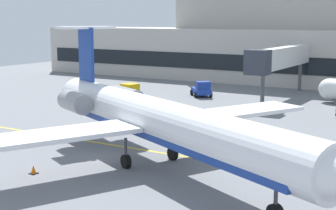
% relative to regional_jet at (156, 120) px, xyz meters
% --- Properties ---
extents(ground, '(120.00, 120.00, 0.11)m').
position_rel_regional_jet_xyz_m(ground, '(-3.92, 0.96, -3.15)').
color(ground, slate).
extents(terminal_building, '(78.34, 11.65, 21.12)m').
position_rel_regional_jet_xyz_m(terminal_building, '(-8.01, 47.17, 4.74)').
color(terminal_building, '#B7B2A8').
rests_on(terminal_building, ground).
extents(jet_bridge_west, '(2.40, 17.88, 6.23)m').
position_rel_regional_jet_xyz_m(jet_bridge_west, '(-2.60, 31.30, 1.74)').
color(jet_bridge_west, silver).
rests_on(jet_bridge_west, ground).
extents(regional_jet, '(30.25, 24.44, 8.88)m').
position_rel_regional_jet_xyz_m(regional_jet, '(0.00, 0.00, 0.00)').
color(regional_jet, white).
rests_on(regional_jet, ground).
extents(pushback_tractor, '(2.72, 4.22, 2.23)m').
position_rel_regional_jet_xyz_m(pushback_tractor, '(-16.12, 18.97, -2.09)').
color(pushback_tractor, '#E5B20C').
rests_on(pushback_tractor, ground).
extents(belt_loader, '(3.54, 3.61, 1.95)m').
position_rel_regional_jet_xyz_m(belt_loader, '(-11.30, 28.08, -2.20)').
color(belt_loader, '#19389E').
rests_on(belt_loader, ground).
extents(safety_cone_alpha, '(0.47, 0.47, 0.55)m').
position_rel_regional_jet_xyz_m(safety_cone_alpha, '(-5.69, -5.21, -2.85)').
color(safety_cone_alpha, orange).
rests_on(safety_cone_alpha, ground).
extents(safety_cone_bravo, '(0.47, 0.47, 0.55)m').
position_rel_regional_jet_xyz_m(safety_cone_bravo, '(-11.10, 8.24, -2.85)').
color(safety_cone_bravo, orange).
rests_on(safety_cone_bravo, ground).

